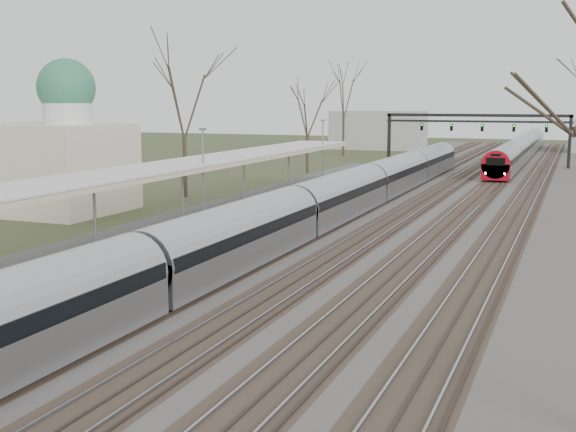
% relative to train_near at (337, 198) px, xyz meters
% --- Properties ---
extents(track_bed, '(24.00, 160.00, 0.22)m').
position_rel_train_near_xyz_m(track_bed, '(2.76, 13.05, -1.42)').
color(track_bed, '#474442').
rests_on(track_bed, ground).
extents(platform, '(3.50, 69.00, 1.00)m').
position_rel_train_near_xyz_m(platform, '(-6.55, -4.45, -0.98)').
color(platform, '#9E9B93').
rests_on(platform, ground).
extents(canopy, '(4.10, 50.00, 3.11)m').
position_rel_train_near_xyz_m(canopy, '(-6.55, -8.96, 2.45)').
color(canopy, slate).
rests_on(canopy, platform).
extents(dome_building, '(10.00, 8.00, 10.30)m').
position_rel_train_near_xyz_m(dome_building, '(-19.21, -3.95, 2.24)').
color(dome_building, beige).
rests_on(dome_building, ground).
extents(signal_gantry, '(21.00, 0.59, 6.08)m').
position_rel_train_near_xyz_m(signal_gantry, '(2.79, 43.04, 3.43)').
color(signal_gantry, black).
rests_on(signal_gantry, ground).
extents(tree_west_far, '(5.50, 5.50, 11.33)m').
position_rel_train_near_xyz_m(tree_west_far, '(-14.50, 6.05, 6.54)').
color(tree_west_far, '#2D231C').
rests_on(tree_west_far, ground).
extents(train_near, '(2.62, 75.21, 3.05)m').
position_rel_train_near_xyz_m(train_near, '(0.00, 0.00, 0.00)').
color(train_near, '#A0A3AA').
rests_on(train_near, ground).
extents(train_far, '(2.62, 60.21, 3.05)m').
position_rel_train_near_xyz_m(train_far, '(7.00, 55.04, 0.00)').
color(train_far, '#A0A3AA').
rests_on(train_far, ground).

